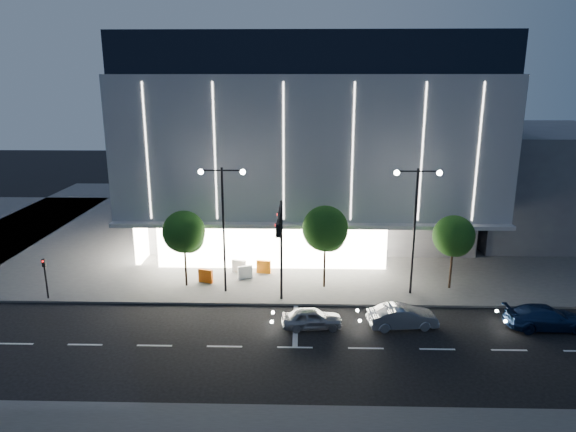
% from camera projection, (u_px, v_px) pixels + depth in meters
% --- Properties ---
extents(ground, '(160.00, 160.00, 0.00)m').
position_uv_depth(ground, '(262.00, 334.00, 30.48)').
color(ground, black).
rests_on(ground, ground).
extents(sidewalk_museum, '(70.00, 40.00, 0.15)m').
position_uv_depth(sidewalk_museum, '(327.00, 224.00, 53.51)').
color(sidewalk_museum, '#474747').
rests_on(sidewalk_museum, ground).
extents(museum, '(30.00, 25.80, 18.00)m').
position_uv_depth(museum, '(308.00, 137.00, 49.54)').
color(museum, '#4C4C51').
rests_on(museum, ground).
extents(annex_building, '(16.00, 20.00, 10.00)m').
position_uv_depth(annex_building, '(536.00, 178.00, 51.72)').
color(annex_building, '#4C4C51').
rests_on(annex_building, ground).
extents(traffic_mast, '(0.33, 5.89, 7.07)m').
position_uv_depth(traffic_mast, '(280.00, 237.00, 32.37)').
color(traffic_mast, black).
rests_on(traffic_mast, ground).
extents(street_lamp_west, '(3.16, 0.36, 9.00)m').
position_uv_depth(street_lamp_west, '(223.00, 212.00, 34.80)').
color(street_lamp_west, black).
rests_on(street_lamp_west, ground).
extents(street_lamp_east, '(3.16, 0.36, 9.00)m').
position_uv_depth(street_lamp_east, '(415.00, 213.00, 34.48)').
color(street_lamp_east, black).
rests_on(street_lamp_east, ground).
extents(ped_signal_far, '(0.22, 0.24, 3.00)m').
position_uv_depth(ped_signal_far, '(45.00, 274.00, 34.70)').
color(ped_signal_far, black).
rests_on(ped_signal_far, ground).
extents(tree_left, '(3.02, 3.02, 5.72)m').
position_uv_depth(tree_left, '(184.00, 234.00, 36.36)').
color(tree_left, black).
rests_on(tree_left, ground).
extents(tree_mid, '(3.25, 3.25, 6.15)m').
position_uv_depth(tree_mid, '(325.00, 231.00, 36.03)').
color(tree_mid, black).
rests_on(tree_mid, ground).
extents(tree_right, '(2.91, 2.91, 5.51)m').
position_uv_depth(tree_right, '(454.00, 238.00, 35.93)').
color(tree_right, black).
rests_on(tree_right, ground).
extents(car_lead, '(3.82, 1.83, 1.26)m').
position_uv_depth(car_lead, '(312.00, 318.00, 31.12)').
color(car_lead, '#96989D').
rests_on(car_lead, ground).
extents(car_second, '(4.35, 1.95, 1.38)m').
position_uv_depth(car_second, '(402.00, 317.00, 31.17)').
color(car_second, '#B7B9BF').
rests_on(car_second, ground).
extents(car_third, '(4.89, 2.10, 1.40)m').
position_uv_depth(car_third, '(546.00, 317.00, 31.07)').
color(car_third, navy).
rests_on(car_third, ground).
extents(barrier_a, '(1.12, 0.61, 1.00)m').
position_uv_depth(barrier_a, '(206.00, 276.00, 37.75)').
color(barrier_a, '#EA590D').
rests_on(barrier_a, sidewalk_museum).
extents(barrier_b, '(1.11, 0.66, 1.00)m').
position_uv_depth(barrier_b, '(245.00, 272.00, 38.45)').
color(barrier_b, white).
rests_on(barrier_b, sidewalk_museum).
extents(barrier_c, '(1.13, 0.45, 1.00)m').
position_uv_depth(barrier_c, '(264.00, 267.00, 39.57)').
color(barrier_c, orange).
rests_on(barrier_c, sidewalk_museum).
extents(barrier_d, '(1.13, 0.55, 1.00)m').
position_uv_depth(barrier_d, '(239.00, 266.00, 39.66)').
color(barrier_d, white).
rests_on(barrier_d, sidewalk_museum).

